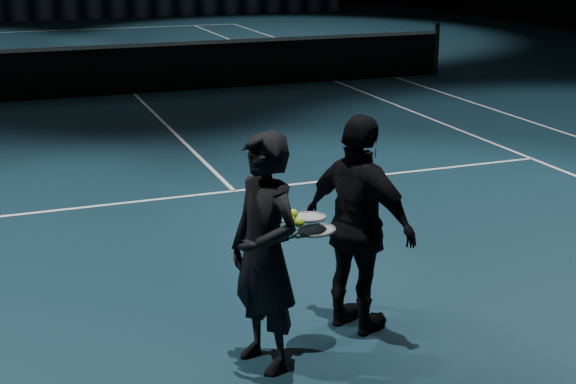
{
  "coord_description": "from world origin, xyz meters",
  "views": [
    {
      "loc": [
        -2.5,
        -14.88,
        2.78
      ],
      "look_at": [
        -0.72,
        -10.13,
        1.17
      ],
      "focal_mm": 50.0,
      "sensor_mm": 36.0,
      "label": 1
    }
  ],
  "objects_px": {
    "racket_lower": "(317,230)",
    "tennis_balls": "(294,220)",
    "player_a": "(265,253)",
    "racket_upper": "(308,217)",
    "player_b": "(359,226)"
  },
  "relations": [
    {
      "from": "racket_lower",
      "to": "racket_upper",
      "type": "distance_m",
      "value": 0.12
    },
    {
      "from": "racket_lower",
      "to": "racket_upper",
      "type": "relative_size",
      "value": 1.0
    },
    {
      "from": "player_a",
      "to": "tennis_balls",
      "type": "relative_size",
      "value": 13.54
    },
    {
      "from": "racket_lower",
      "to": "racket_upper",
      "type": "height_order",
      "value": "racket_upper"
    },
    {
      "from": "racket_upper",
      "to": "tennis_balls",
      "type": "height_order",
      "value": "tennis_balls"
    },
    {
      "from": "player_a",
      "to": "racket_upper",
      "type": "distance_m",
      "value": 0.43
    },
    {
      "from": "racket_upper",
      "to": "tennis_balls",
      "type": "relative_size",
      "value": 5.67
    },
    {
      "from": "player_a",
      "to": "racket_lower",
      "type": "height_order",
      "value": "player_a"
    },
    {
      "from": "player_b",
      "to": "racket_lower",
      "type": "height_order",
      "value": "player_b"
    },
    {
      "from": "racket_upper",
      "to": "player_b",
      "type": "bearing_deg",
      "value": -9.08
    },
    {
      "from": "racket_lower",
      "to": "tennis_balls",
      "type": "distance_m",
      "value": 0.23
    },
    {
      "from": "player_a",
      "to": "tennis_balls",
      "type": "xyz_separation_m",
      "value": [
        0.24,
        0.08,
        0.17
      ]
    },
    {
      "from": "player_a",
      "to": "player_b",
      "type": "height_order",
      "value": "same"
    },
    {
      "from": "racket_upper",
      "to": "tennis_balls",
      "type": "bearing_deg",
      "value": -170.43
    },
    {
      "from": "player_a",
      "to": "player_b",
      "type": "xyz_separation_m",
      "value": [
        0.81,
        0.26,
        0.0
      ]
    }
  ]
}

